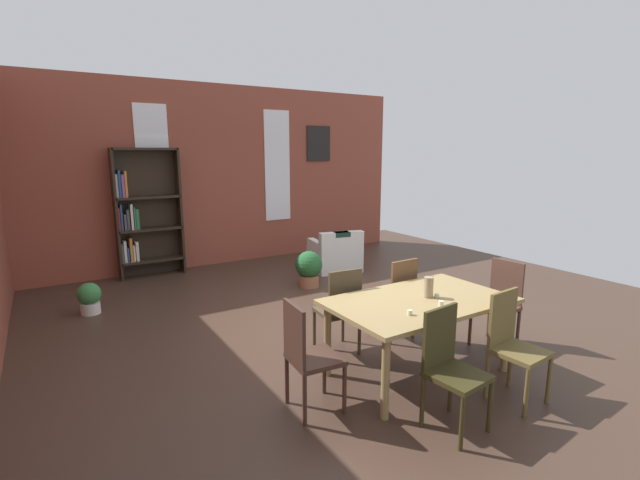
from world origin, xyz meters
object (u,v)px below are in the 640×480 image
(dining_chair_head_left, at_px, (307,354))
(vase_on_table, at_px, (429,287))
(dining_chair_near_right, at_px, (513,342))
(dining_chair_far_left, at_px, (340,308))
(potted_plant_corner, at_px, (89,298))
(dining_chair_near_left, at_px, (450,365))
(dining_chair_far_right, at_px, (397,295))
(armchair_white, at_px, (335,255))
(potted_plant_by_shelf, at_px, (309,268))
(bookshelf_tall, at_px, (143,214))
(dining_chair_head_right, at_px, (500,301))
(dining_table, at_px, (419,307))

(dining_chair_head_left, bearing_deg, vase_on_table, -0.28)
(dining_chair_near_right, bearing_deg, dining_chair_far_left, 117.39)
(potted_plant_corner, bearing_deg, dining_chair_far_left, -52.01)
(dining_chair_near_right, distance_m, dining_chair_near_left, 0.78)
(dining_chair_near_right, distance_m, dining_chair_far_right, 1.50)
(dining_chair_far_right, height_order, dining_chair_far_left, same)
(dining_chair_far_left, distance_m, dining_chair_near_left, 1.50)
(vase_on_table, bearing_deg, armchair_white, 69.34)
(potted_plant_by_shelf, bearing_deg, bookshelf_tall, 135.22)
(potted_plant_corner, bearing_deg, dining_chair_head_right, -42.76)
(vase_on_table, bearing_deg, dining_chair_head_left, 179.72)
(vase_on_table, relative_size, dining_chair_head_left, 0.21)
(dining_chair_near_right, relative_size, dining_chair_near_left, 1.00)
(dining_table, xyz_separation_m, bookshelf_tall, (-1.52, 5.04, 0.42))
(dining_chair_near_right, relative_size, dining_chair_head_left, 1.00)
(dining_chair_far_right, xyz_separation_m, armchair_white, (1.09, 2.87, -0.23))
(dining_chair_head_left, distance_m, potted_plant_by_shelf, 3.49)
(dining_chair_near_right, xyz_separation_m, armchair_white, (1.10, 4.38, -0.23))
(dining_table, relative_size, dining_chair_head_right, 1.82)
(dining_table, xyz_separation_m, armchair_white, (1.48, 3.62, -0.40))
(dining_table, relative_size, vase_on_table, 8.64)
(vase_on_table, height_order, dining_chair_near_left, vase_on_table)
(dining_table, relative_size, dining_chair_near_right, 1.82)
(armchair_white, relative_size, potted_plant_by_shelf, 1.63)
(vase_on_table, xyz_separation_m, dining_chair_near_right, (0.27, -0.75, -0.34))
(dining_table, xyz_separation_m, dining_chair_head_right, (1.24, 0.01, -0.16))
(potted_plant_by_shelf, bearing_deg, dining_chair_head_right, -77.01)
(dining_chair_far_right, distance_m, armchair_white, 3.08)
(dining_table, height_order, potted_plant_by_shelf, dining_table)
(dining_chair_head_right, bearing_deg, dining_chair_far_right, 138.61)
(armchair_white, bearing_deg, dining_chair_far_right, -110.76)
(dining_chair_head_right, height_order, armchair_white, dining_chair_head_right)
(dining_table, xyz_separation_m, potted_plant_by_shelf, (0.55, 3.00, -0.36))
(dining_chair_near_left, xyz_separation_m, potted_plant_corner, (-2.15, 4.25, -0.29))
(armchair_white, bearing_deg, vase_on_table, -110.66)
(potted_plant_corner, bearing_deg, vase_on_table, -52.81)
(armchair_white, bearing_deg, dining_chair_head_left, -126.91)
(dining_chair_near_right, height_order, armchair_white, dining_chair_near_right)
(bookshelf_tall, relative_size, potted_plant_by_shelf, 3.78)
(vase_on_table, relative_size, dining_chair_far_right, 0.21)
(armchair_white, distance_m, potted_plant_by_shelf, 1.13)
(dining_chair_head_left, bearing_deg, potted_plant_corner, 110.50)
(dining_chair_near_right, relative_size, dining_chair_far_right, 1.00)
(dining_chair_near_right, distance_m, bookshelf_tall, 6.12)
(dining_chair_far_right, bearing_deg, dining_chair_near_right, -90.31)
(dining_chair_far_right, height_order, armchair_white, dining_chair_far_right)
(dining_chair_near_left, distance_m, armchair_white, 4.77)
(dining_chair_near_right, distance_m, potted_plant_by_shelf, 3.76)
(dining_chair_near_right, bearing_deg, potted_plant_by_shelf, 87.49)
(dining_chair_near_right, height_order, bookshelf_tall, bookshelf_tall)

